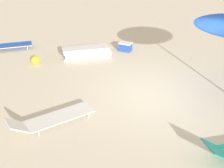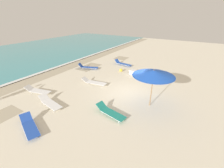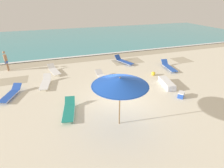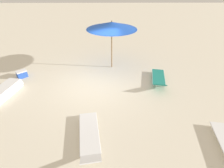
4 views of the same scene
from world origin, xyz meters
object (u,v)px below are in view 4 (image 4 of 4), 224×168
(cooler_box, at_px, (22,74))
(sun_lounger_near_water_left, at_px, (159,79))
(sun_lounger_mid_beach_solo, at_px, (89,136))
(beach_umbrella, at_px, (112,26))
(lounger_stack, at_px, (4,92))

(cooler_box, bearing_deg, sun_lounger_near_water_left, -45.28)
(sun_lounger_mid_beach_solo, bearing_deg, cooler_box, -55.54)
(sun_lounger_near_water_left, relative_size, cooler_box, 3.57)
(beach_umbrella, relative_size, sun_lounger_mid_beach_solo, 1.13)
(beach_umbrella, height_order, sun_lounger_mid_beach_solo, beach_umbrella)
(cooler_box, bearing_deg, lounger_stack, -133.13)
(sun_lounger_near_water_left, height_order, cooler_box, sun_lounger_near_water_left)
(beach_umbrella, relative_size, lounger_stack, 1.33)
(beach_umbrella, height_order, cooler_box, beach_umbrella)
(lounger_stack, height_order, sun_lounger_near_water_left, sun_lounger_near_water_left)
(beach_umbrella, bearing_deg, sun_lounger_near_water_left, 143.10)
(beach_umbrella, bearing_deg, cooler_box, 13.71)
(lounger_stack, xyz_separation_m, sun_lounger_near_water_left, (-7.12, -1.09, 0.00))
(sun_lounger_near_water_left, bearing_deg, sun_lounger_mid_beach_solo, 60.65)
(beach_umbrella, xyz_separation_m, sun_lounger_near_water_left, (-2.32, 1.74, -2.16))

